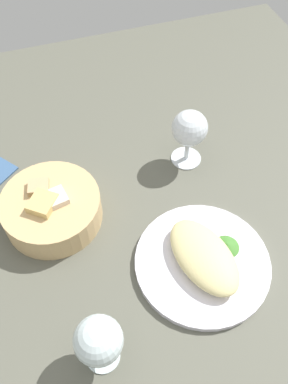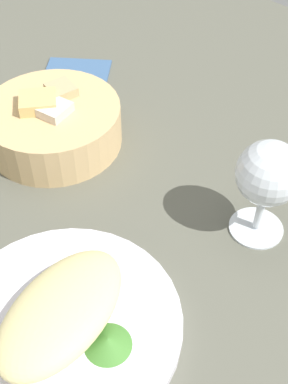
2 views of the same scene
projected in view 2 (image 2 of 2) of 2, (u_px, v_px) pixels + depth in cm
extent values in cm
cube|color=#58594C|center=(51.00, 220.00, 66.80)|extent=(140.00, 140.00, 2.00)
cylinder|color=white|center=(64.00, 324.00, 54.49)|extent=(25.20, 25.20, 1.40)
ellipsoid|color=beige|center=(61.00, 311.00, 52.64)|extent=(18.64, 12.95, 3.76)
cone|color=#438030|center=(108.00, 342.00, 51.61)|extent=(4.95, 4.95, 1.29)
cylinder|color=tan|center=(53.00, 125.00, 74.01)|extent=(19.46, 19.46, 6.16)
cube|color=tan|center=(62.00, 97.00, 74.43)|extent=(4.25, 4.56, 3.95)
cube|color=tan|center=(40.00, 112.00, 72.45)|extent=(6.76, 6.67, 5.03)
cube|color=beige|center=(56.00, 118.00, 71.38)|extent=(4.77, 4.44, 4.14)
cylinder|color=silver|center=(256.00, 227.00, 64.31)|extent=(6.76, 6.76, 0.60)
cylinder|color=silver|center=(260.00, 212.00, 62.23)|extent=(1.00, 1.00, 5.20)
sphere|color=silver|center=(269.00, 173.00, 57.61)|extent=(7.66, 7.66, 7.66)
cube|color=#3C5F8A|center=(78.00, 69.00, 88.89)|extent=(12.32, 12.97, 0.80)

